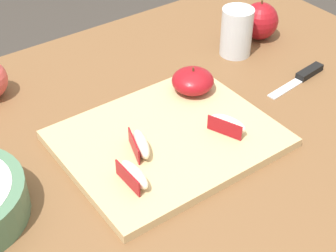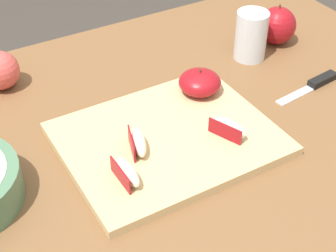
{
  "view_description": "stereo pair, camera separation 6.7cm",
  "coord_description": "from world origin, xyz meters",
  "px_view_note": "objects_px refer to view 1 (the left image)",
  "views": [
    {
      "loc": [
        -0.43,
        -0.57,
        1.35
      ],
      "look_at": [
        -0.03,
        -0.02,
        0.81
      ],
      "focal_mm": 54.92,
      "sensor_mm": 36.0,
      "label": 1
    },
    {
      "loc": [
        -0.38,
        -0.61,
        1.35
      ],
      "look_at": [
        -0.03,
        -0.02,
        0.81
      ],
      "focal_mm": 54.92,
      "sensor_mm": 36.0,
      "label": 2
    }
  ],
  "objects_px": {
    "drinking_glass_water": "(237,32)",
    "apple_wedge_right": "(141,144)",
    "apple_wedge_near_knife": "(227,124)",
    "apple_wedge_front": "(134,175)",
    "apple_half_skin_up": "(193,81)",
    "paring_knife": "(305,75)",
    "cutting_board": "(168,139)",
    "whole_apple_red_delicious": "(260,21)"
  },
  "relations": [
    {
      "from": "apple_wedge_right",
      "to": "whole_apple_red_delicious",
      "type": "relative_size",
      "value": 0.78
    },
    {
      "from": "apple_wedge_front",
      "to": "paring_knife",
      "type": "relative_size",
      "value": 0.43
    },
    {
      "from": "apple_wedge_right",
      "to": "apple_wedge_near_knife",
      "type": "bearing_deg",
      "value": -16.03
    },
    {
      "from": "apple_wedge_near_knife",
      "to": "paring_knife",
      "type": "height_order",
      "value": "apple_wedge_near_knife"
    },
    {
      "from": "apple_wedge_front",
      "to": "paring_knife",
      "type": "xyz_separation_m",
      "value": [
        0.46,
        0.06,
        -0.03
      ]
    },
    {
      "from": "apple_wedge_right",
      "to": "paring_knife",
      "type": "distance_m",
      "value": 0.41
    },
    {
      "from": "apple_wedge_near_knife",
      "to": "apple_wedge_front",
      "type": "relative_size",
      "value": 1.05
    },
    {
      "from": "apple_wedge_front",
      "to": "drinking_glass_water",
      "type": "height_order",
      "value": "drinking_glass_water"
    },
    {
      "from": "apple_wedge_front",
      "to": "apple_wedge_near_knife",
      "type": "bearing_deg",
      "value": 3.12
    },
    {
      "from": "apple_wedge_near_knife",
      "to": "paring_knife",
      "type": "xyz_separation_m",
      "value": [
        0.26,
        0.05,
        -0.03
      ]
    },
    {
      "from": "cutting_board",
      "to": "paring_knife",
      "type": "xyz_separation_m",
      "value": [
        0.35,
        0.0,
        -0.0
      ]
    },
    {
      "from": "apple_half_skin_up",
      "to": "drinking_glass_water",
      "type": "bearing_deg",
      "value": 23.5
    },
    {
      "from": "apple_wedge_near_knife",
      "to": "apple_wedge_right",
      "type": "xyz_separation_m",
      "value": [
        -0.15,
        0.04,
        0.0
      ]
    },
    {
      "from": "paring_knife",
      "to": "drinking_glass_water",
      "type": "distance_m",
      "value": 0.17
    },
    {
      "from": "apple_half_skin_up",
      "to": "paring_knife",
      "type": "bearing_deg",
      "value": -18.76
    },
    {
      "from": "cutting_board",
      "to": "apple_wedge_front",
      "type": "relative_size",
      "value": 5.22
    },
    {
      "from": "drinking_glass_water",
      "to": "paring_knife",
      "type": "bearing_deg",
      "value": -71.22
    },
    {
      "from": "apple_wedge_near_knife",
      "to": "apple_wedge_right",
      "type": "distance_m",
      "value": 0.16
    },
    {
      "from": "apple_wedge_right",
      "to": "paring_knife",
      "type": "height_order",
      "value": "apple_wedge_right"
    },
    {
      "from": "apple_wedge_right",
      "to": "apple_half_skin_up",
      "type": "bearing_deg",
      "value": 26.68
    },
    {
      "from": "paring_knife",
      "to": "whole_apple_red_delicious",
      "type": "xyz_separation_m",
      "value": [
        0.04,
        0.18,
        0.04
      ]
    },
    {
      "from": "cutting_board",
      "to": "apple_wedge_front",
      "type": "xyz_separation_m",
      "value": [
        -0.11,
        -0.06,
        0.02
      ]
    },
    {
      "from": "apple_wedge_near_knife",
      "to": "paring_knife",
      "type": "distance_m",
      "value": 0.27
    },
    {
      "from": "paring_knife",
      "to": "whole_apple_red_delicious",
      "type": "distance_m",
      "value": 0.19
    },
    {
      "from": "apple_wedge_front",
      "to": "paring_knife",
      "type": "bearing_deg",
      "value": 8.02
    },
    {
      "from": "apple_half_skin_up",
      "to": "apple_wedge_front",
      "type": "bearing_deg",
      "value": -147.63
    },
    {
      "from": "apple_wedge_front",
      "to": "apple_wedge_right",
      "type": "bearing_deg",
      "value": 48.27
    },
    {
      "from": "drinking_glass_water",
      "to": "whole_apple_red_delicious",
      "type": "bearing_deg",
      "value": 13.77
    },
    {
      "from": "drinking_glass_water",
      "to": "apple_wedge_right",
      "type": "bearing_deg",
      "value": -154.89
    },
    {
      "from": "drinking_glass_water",
      "to": "apple_wedge_near_knife",
      "type": "bearing_deg",
      "value": -134.54
    },
    {
      "from": "apple_wedge_near_knife",
      "to": "paring_knife",
      "type": "bearing_deg",
      "value": 11.68
    },
    {
      "from": "apple_half_skin_up",
      "to": "paring_knife",
      "type": "distance_m",
      "value": 0.25
    },
    {
      "from": "paring_knife",
      "to": "drinking_glass_water",
      "type": "height_order",
      "value": "drinking_glass_water"
    },
    {
      "from": "apple_wedge_front",
      "to": "cutting_board",
      "type": "bearing_deg",
      "value": 29.44
    },
    {
      "from": "cutting_board",
      "to": "apple_wedge_near_knife",
      "type": "bearing_deg",
      "value": -29.65
    },
    {
      "from": "apple_half_skin_up",
      "to": "cutting_board",
      "type": "bearing_deg",
      "value": -145.07
    },
    {
      "from": "apple_wedge_near_knife",
      "to": "whole_apple_red_delicious",
      "type": "distance_m",
      "value": 0.38
    },
    {
      "from": "cutting_board",
      "to": "paring_knife",
      "type": "distance_m",
      "value": 0.35
    },
    {
      "from": "apple_wedge_near_knife",
      "to": "apple_wedge_front",
      "type": "height_order",
      "value": "same"
    },
    {
      "from": "apple_wedge_right",
      "to": "whole_apple_red_delicious",
      "type": "bearing_deg",
      "value": 22.94
    },
    {
      "from": "paring_knife",
      "to": "whole_apple_red_delicious",
      "type": "bearing_deg",
      "value": 78.09
    },
    {
      "from": "apple_wedge_right",
      "to": "whole_apple_red_delicious",
      "type": "xyz_separation_m",
      "value": [
        0.45,
        0.19,
        0.01
      ]
    }
  ]
}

